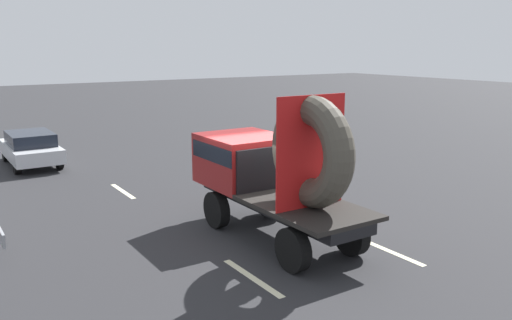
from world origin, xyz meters
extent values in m
plane|color=#28282B|center=(0.00, 0.00, 0.00)|extent=(120.00, 120.00, 0.00)
cylinder|color=black|center=(-0.95, 0.91, 0.49)|extent=(0.28, 0.99, 0.99)
cylinder|color=black|center=(0.75, 0.91, 0.49)|extent=(0.28, 0.99, 0.99)
cylinder|color=black|center=(-0.95, -2.47, 0.49)|extent=(0.28, 0.99, 0.99)
cylinder|color=black|center=(0.75, -2.47, 0.49)|extent=(0.28, 0.99, 0.99)
cube|color=black|center=(-0.10, -0.72, 0.96)|extent=(1.30, 5.46, 0.25)
cube|color=maroon|center=(-0.10, 0.91, 1.76)|extent=(2.00, 2.19, 1.35)
cube|color=black|center=(-0.10, 0.86, 2.06)|extent=(2.02, 2.08, 0.44)
cube|color=black|center=(-0.10, -1.82, 1.14)|extent=(2.00, 3.27, 0.10)
cube|color=black|center=(-0.10, -0.23, 1.74)|extent=(1.80, 0.08, 1.10)
torus|color=#474238|center=(-0.10, -1.97, 2.46)|extent=(0.67, 2.55, 2.55)
cube|color=red|center=(-0.10, -1.97, 2.46)|extent=(1.90, 0.03, 2.55)
cylinder|color=black|center=(-4.40, 13.03, 0.32)|extent=(0.22, 0.64, 0.64)
cylinder|color=black|center=(-2.84, 13.03, 0.32)|extent=(0.22, 0.64, 0.64)
cylinder|color=black|center=(-4.40, 10.34, 0.32)|extent=(0.22, 0.64, 0.64)
cylinder|color=black|center=(-2.84, 10.34, 0.32)|extent=(0.22, 0.64, 0.64)
cube|color=silver|center=(-3.62, 11.68, 0.60)|extent=(1.80, 4.21, 0.55)
cube|color=black|center=(-3.62, 11.58, 1.12)|extent=(1.62, 2.36, 0.50)
cube|color=beige|center=(-1.86, -2.27, 0.00)|extent=(0.16, 2.17, 0.01)
cube|color=beige|center=(-1.86, 5.78, 0.00)|extent=(0.16, 2.11, 0.01)
cube|color=beige|center=(1.67, -2.68, 0.00)|extent=(0.16, 2.39, 0.01)
cube|color=beige|center=(1.67, 5.22, 0.00)|extent=(0.16, 2.44, 0.01)
camera|label=1|loc=(-7.42, -10.91, 4.78)|focal=36.83mm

